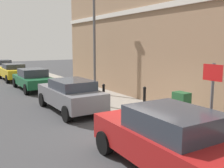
% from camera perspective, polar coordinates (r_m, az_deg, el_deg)
% --- Properties ---
extents(ground, '(80.00, 80.00, 0.00)m').
position_cam_1_polar(ground, '(8.70, 3.12, -10.85)').
color(ground, '#38383A').
extents(sidewalk, '(2.55, 30.00, 0.15)m').
position_cam_1_polar(sidewalk, '(14.61, -4.21, -2.43)').
color(sidewalk, gray).
rests_on(sidewalk, ground).
extents(corner_building, '(6.54, 13.87, 7.79)m').
position_cam_1_polar(corner_building, '(16.13, 12.10, 12.11)').
color(corner_building, '#937256').
rests_on(corner_building, ground).
extents(car_red, '(1.94, 4.20, 1.51)m').
position_cam_1_polar(car_red, '(6.11, 12.64, -12.01)').
color(car_red, maroon).
rests_on(car_red, ground).
extents(car_grey, '(1.82, 4.10, 1.42)m').
position_cam_1_polar(car_grey, '(11.37, -9.30, -2.30)').
color(car_grey, slate).
rests_on(car_grey, ground).
extents(car_green, '(1.90, 4.22, 1.37)m').
position_cam_1_polar(car_green, '(17.37, -17.33, 1.12)').
color(car_green, '#195933').
rests_on(car_green, ground).
extents(car_yellow, '(1.87, 4.38, 1.37)m').
position_cam_1_polar(car_yellow, '(22.52, -21.33, 2.64)').
color(car_yellow, gold).
rests_on(car_yellow, ground).
extents(car_silver, '(1.81, 4.06, 1.41)m').
position_cam_1_polar(car_silver, '(27.85, -23.46, 3.63)').
color(car_silver, '#B7B7BC').
rests_on(car_silver, ground).
extents(utility_cabinet, '(0.46, 0.61, 1.15)m').
position_cam_1_polar(utility_cabinet, '(9.23, 15.24, -5.58)').
color(utility_cabinet, '#1E4C28').
rests_on(utility_cabinet, sidewalk).
extents(bollard_near_cabinet, '(0.14, 0.14, 1.04)m').
position_cam_1_polar(bollard_near_cabinet, '(10.80, 7.30, -3.11)').
color(bollard_near_cabinet, black).
rests_on(bollard_near_cabinet, sidewalk).
extents(bollard_far_kerb, '(0.14, 0.14, 1.04)m').
position_cam_1_polar(bollard_far_kerb, '(11.46, -1.89, -2.34)').
color(bollard_far_kerb, black).
rests_on(bollard_far_kerb, sidewalk).
extents(street_sign, '(0.08, 0.60, 2.30)m').
position_cam_1_polar(street_sign, '(7.31, 21.55, -1.79)').
color(street_sign, '#59595B').
rests_on(street_sign, sidewalk).
extents(lamppost, '(0.20, 0.44, 5.72)m').
position_cam_1_polar(lamppost, '(14.31, -3.98, 10.34)').
color(lamppost, '#59595B').
rests_on(lamppost, sidewalk).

